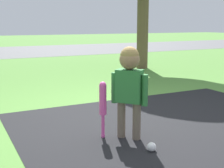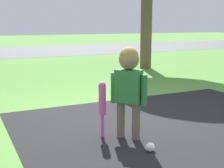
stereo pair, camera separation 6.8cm
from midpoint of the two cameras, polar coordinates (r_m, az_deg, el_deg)
name	(u,v)px [view 1 (the left image)]	position (r m, az deg, el deg)	size (l,w,h in m)	color
ground_plane	(132,119)	(4.11, 3.27, -6.32)	(60.00, 60.00, 0.00)	#518438
street_strip	(4,52)	(14.54, -19.19, 5.60)	(40.00, 6.00, 0.01)	#59595B
child	(129,80)	(3.26, 2.60, 0.76)	(0.29, 0.33, 0.99)	#6B5B4C
baseball_bat	(103,102)	(3.33, -2.27, -3.29)	(0.08, 0.08, 0.62)	#E54CA5
sports_ball	(151,147)	(3.11, 6.60, -11.36)	(0.09, 0.09, 0.09)	white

